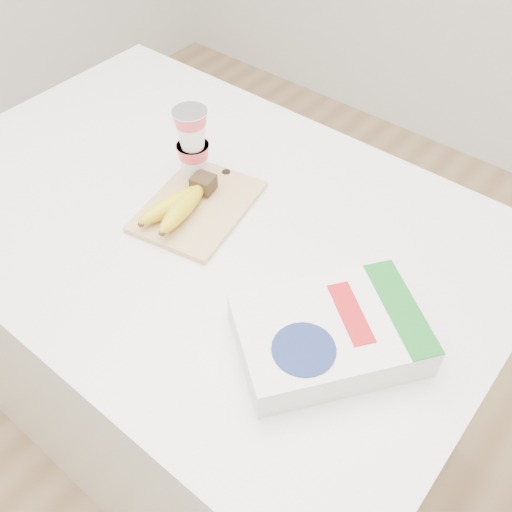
% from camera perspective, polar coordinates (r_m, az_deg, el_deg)
% --- Properties ---
extents(room, '(4.00, 4.00, 4.00)m').
position_cam_1_polar(room, '(1.06, -7.11, 17.67)').
color(room, tan).
rests_on(room, ground).
extents(table, '(1.35, 0.90, 1.01)m').
position_cam_1_polar(table, '(1.65, -4.41, -8.73)').
color(table, white).
rests_on(table, ground).
extents(cutting_board, '(0.25, 0.31, 0.01)m').
position_cam_1_polar(cutting_board, '(1.27, -5.80, 4.97)').
color(cutting_board, '#DFB97A').
rests_on(cutting_board, table).
extents(bananas, '(0.10, 0.21, 0.06)m').
position_cam_1_polar(bananas, '(1.24, -7.57, 5.24)').
color(bananas, '#382816').
rests_on(bananas, cutting_board).
extents(yogurt_stack, '(0.08, 0.08, 0.18)m').
position_cam_1_polar(yogurt_stack, '(1.28, -6.38, 11.19)').
color(yogurt_stack, white).
rests_on(yogurt_stack, cutting_board).
extents(cereal_box, '(0.36, 0.38, 0.07)m').
position_cam_1_polar(cereal_box, '(1.01, 7.38, -7.75)').
color(cereal_box, white).
rests_on(cereal_box, table).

